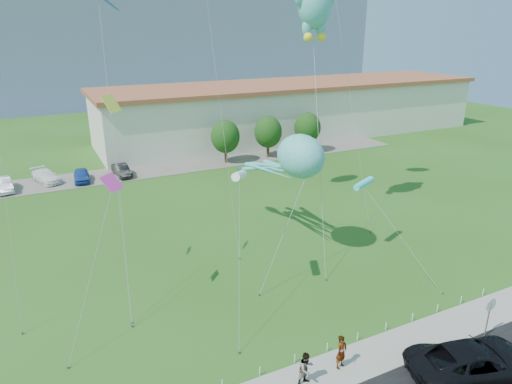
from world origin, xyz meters
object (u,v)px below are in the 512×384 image
(suv, at_px, (474,362))
(pedestrian_left, at_px, (341,352))
(stop_sign, at_px, (490,308))
(parked_car_black, at_px, (122,170))
(parked_car_white, at_px, (46,176))
(pedestrian_right, at_px, (306,369))
(parked_car_blue, at_px, (81,175))
(warehouse, at_px, (295,109))
(octopus_kite, at_px, (292,162))
(teddy_bear_kite, at_px, (315,0))
(parked_car_silver, at_px, (3,184))

(suv, xyz_separation_m, pedestrian_left, (-5.36, 3.40, 0.05))
(stop_sign, bearing_deg, parked_car_black, 107.83)
(parked_car_white, bearing_deg, pedestrian_right, -95.63)
(pedestrian_right, xyz_separation_m, parked_car_blue, (-5.91, 37.09, -0.24))
(warehouse, xyz_separation_m, octopus_kite, (-20.99, -34.43, 3.00))
(suv, relative_size, parked_car_white, 1.40)
(parked_car_black, relative_size, teddy_bear_kite, 0.19)
(stop_sign, distance_m, parked_car_silver, 45.74)
(suv, xyz_separation_m, parked_car_silver, (-21.11, 40.54, -0.19))
(warehouse, height_order, parked_car_black, warehouse)
(stop_sign, relative_size, octopus_kite, 0.25)
(parked_car_silver, relative_size, parked_car_blue, 1.08)
(pedestrian_right, distance_m, parked_car_silver, 39.72)
(warehouse, distance_m, parked_car_white, 37.87)
(pedestrian_right, xyz_separation_m, parked_car_white, (-9.46, 38.58, -0.24))
(stop_sign, distance_m, parked_car_blue, 41.93)
(pedestrian_left, xyz_separation_m, octopus_kite, (4.17, 12.26, 6.12))
(suv, relative_size, pedestrian_right, 3.72)
(warehouse, distance_m, suv, 53.95)
(warehouse, relative_size, parked_car_silver, 14.24)
(parked_car_silver, relative_size, octopus_kite, 0.42)
(parked_car_blue, height_order, teddy_bear_kite, teddy_bear_kite)
(warehouse, height_order, teddy_bear_kite, teddy_bear_kite)
(pedestrian_left, bearing_deg, pedestrian_right, 168.06)
(teddy_bear_kite, bearing_deg, parked_car_silver, 140.34)
(pedestrian_left, relative_size, parked_car_black, 0.45)
(stop_sign, distance_m, pedestrian_right, 10.95)
(parked_car_white, xyz_separation_m, octopus_kite, (15.80, -26.14, 6.40))
(parked_car_silver, xyz_separation_m, teddy_bear_kite, (24.39, -20.22, 17.37))
(parked_car_silver, bearing_deg, parked_car_black, -9.31)
(stop_sign, bearing_deg, parked_car_blue, 113.54)
(suv, xyz_separation_m, parked_car_black, (-9.06, 40.32, -0.23))
(octopus_kite, bearing_deg, pedestrian_left, -108.80)
(stop_sign, relative_size, parked_car_blue, 0.63)
(pedestrian_right, bearing_deg, stop_sign, -18.75)
(parked_car_silver, distance_m, parked_car_blue, 7.68)
(parked_car_blue, bearing_deg, octopus_kite, -58.77)
(warehouse, distance_m, pedestrian_left, 53.12)
(warehouse, xyz_separation_m, parked_car_black, (-28.86, -9.77, -3.40))
(warehouse, distance_m, parked_car_blue, 34.82)
(pedestrian_left, bearing_deg, warehouse, 44.77)
(pedestrian_left, relative_size, parked_car_white, 0.40)
(parked_car_black, distance_m, teddy_bear_kite, 29.24)
(warehouse, height_order, pedestrian_right, warehouse)
(stop_sign, xyz_separation_m, parked_car_white, (-20.29, 39.92, -1.14))
(octopus_kite, bearing_deg, parked_car_white, 121.16)
(pedestrian_left, height_order, parked_car_black, pedestrian_left)
(warehouse, distance_m, teddy_bear_kite, 36.82)
(parked_car_white, distance_m, octopus_kite, 31.21)
(stop_sign, height_order, parked_car_silver, stop_sign)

